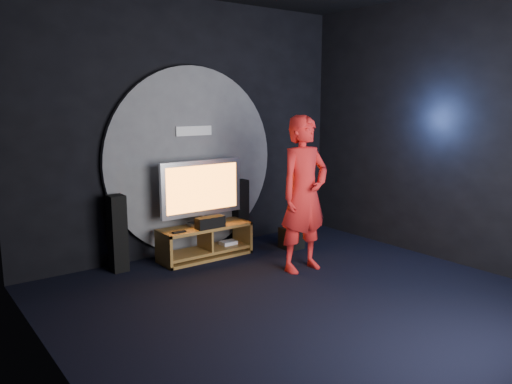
% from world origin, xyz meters
% --- Properties ---
extents(floor, '(5.00, 5.00, 0.00)m').
position_xyz_m(floor, '(0.00, 0.00, 0.00)').
color(floor, black).
rests_on(floor, ground).
extents(back_wall, '(5.00, 0.04, 3.50)m').
position_xyz_m(back_wall, '(0.00, 2.50, 1.75)').
color(back_wall, black).
rests_on(back_wall, ground).
extents(left_wall, '(0.04, 5.00, 3.50)m').
position_xyz_m(left_wall, '(-2.50, 0.00, 1.75)').
color(left_wall, black).
rests_on(left_wall, ground).
extents(right_wall, '(0.04, 5.00, 3.50)m').
position_xyz_m(right_wall, '(2.50, 0.00, 1.75)').
color(right_wall, black).
rests_on(right_wall, ground).
extents(wall_disc_panel, '(2.60, 0.11, 2.60)m').
position_xyz_m(wall_disc_panel, '(0.00, 2.44, 1.30)').
color(wall_disc_panel, '#515156').
rests_on(wall_disc_panel, ground).
extents(media_console, '(1.29, 0.45, 0.45)m').
position_xyz_m(media_console, '(-0.05, 2.05, 0.20)').
color(media_console, olive).
rests_on(media_console, ground).
extents(tv, '(1.22, 0.22, 0.89)m').
position_xyz_m(tv, '(-0.05, 2.12, 0.94)').
color(tv, '#A9A9B0').
rests_on(tv, media_console).
extents(center_speaker, '(0.40, 0.15, 0.15)m').
position_xyz_m(center_speaker, '(-0.05, 1.91, 0.53)').
color(center_speaker, black).
rests_on(center_speaker, media_console).
extents(remote, '(0.18, 0.05, 0.02)m').
position_xyz_m(remote, '(-0.51, 1.93, 0.46)').
color(remote, black).
rests_on(remote, media_console).
extents(tower_speaker_left, '(0.20, 0.22, 0.98)m').
position_xyz_m(tower_speaker_left, '(-1.21, 2.24, 0.49)').
color(tower_speaker_left, black).
rests_on(tower_speaker_left, ground).
extents(tower_speaker_right, '(0.20, 0.22, 0.98)m').
position_xyz_m(tower_speaker_right, '(0.73, 2.33, 0.49)').
color(tower_speaker_right, black).
rests_on(tower_speaker_right, ground).
extents(subwoofer, '(0.28, 0.28, 0.31)m').
position_xyz_m(subwoofer, '(1.19, 1.68, 0.16)').
color(subwoofer, black).
rests_on(subwoofer, ground).
extents(player, '(0.72, 0.47, 1.96)m').
position_xyz_m(player, '(0.70, 0.88, 0.98)').
color(player, red).
rests_on(player, ground).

